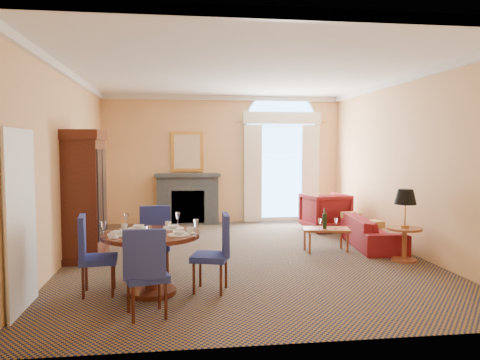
{
  "coord_description": "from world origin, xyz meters",
  "views": [
    {
      "loc": [
        -1.15,
        -8.06,
        1.9
      ],
      "look_at": [
        0.0,
        0.5,
        1.3
      ],
      "focal_mm": 35.0,
      "sensor_mm": 36.0,
      "label": 1
    }
  ],
  "objects": [
    {
      "name": "ground",
      "position": [
        0.0,
        0.0,
        0.0
      ],
      "size": [
        7.5,
        7.5,
        0.0
      ],
      "primitive_type": "plane",
      "color": "#111935",
      "rests_on": "ground"
    },
    {
      "name": "room_envelope",
      "position": [
        -0.03,
        0.67,
        2.51
      ],
      "size": [
        6.04,
        7.52,
        3.45
      ],
      "color": "#EDB371",
      "rests_on": "ground"
    },
    {
      "name": "armoire",
      "position": [
        -2.72,
        0.16,
        1.06
      ],
      "size": [
        0.63,
        1.12,
        2.19
      ],
      "color": "#38150C",
      "rests_on": "ground"
    },
    {
      "name": "dining_table",
      "position": [
        -1.5,
        -2.0,
        0.6
      ],
      "size": [
        1.27,
        1.27,
        1.0
      ],
      "color": "#38150C",
      "rests_on": "ground"
    },
    {
      "name": "dining_chair_north",
      "position": [
        -1.49,
        -1.08,
        0.58
      ],
      "size": [
        0.47,
        0.48,
        1.03
      ],
      "rotation": [
        0.0,
        0.0,
        3.12
      ],
      "color": "navy",
      "rests_on": "ground"
    },
    {
      "name": "dining_chair_south",
      "position": [
        -1.51,
        -2.9,
        0.58
      ],
      "size": [
        0.55,
        0.55,
        1.03
      ],
      "rotation": [
        0.0,
        0.0,
        0.24
      ],
      "color": "navy",
      "rests_on": "ground"
    },
    {
      "name": "dining_chair_east",
      "position": [
        -0.63,
        -1.97,
        0.58
      ],
      "size": [
        0.57,
        0.57,
        1.03
      ],
      "rotation": [
        0.0,
        0.0,
        1.29
      ],
      "color": "navy",
      "rests_on": "ground"
    },
    {
      "name": "dining_chair_west",
      "position": [
        -2.27,
        -1.9,
        0.58
      ],
      "size": [
        0.52,
        0.5,
        1.03
      ],
      "rotation": [
        0.0,
        0.0,
        -1.5
      ],
      "color": "navy",
      "rests_on": "ground"
    },
    {
      "name": "sofa",
      "position": [
        2.55,
        0.4,
        0.29
      ],
      "size": [
        0.98,
        2.04,
        0.57
      ],
      "primitive_type": "imported",
      "rotation": [
        0.0,
        0.0,
        1.46
      ],
      "color": "maroon",
      "rests_on": "ground"
    },
    {
      "name": "armchair",
      "position": [
        2.2,
        2.21,
        0.43
      ],
      "size": [
        1.08,
        1.1,
        0.86
      ],
      "primitive_type": "imported",
      "rotation": [
        0.0,
        0.0,
        3.32
      ],
      "color": "maroon",
      "rests_on": "ground"
    },
    {
      "name": "coffee_table",
      "position": [
        1.54,
        0.13,
        0.41
      ],
      "size": [
        0.91,
        0.62,
        0.79
      ],
      "rotation": [
        0.0,
        0.0,
        -0.2
      ],
      "color": "brown",
      "rests_on": "ground"
    },
    {
      "name": "side_table",
      "position": [
        2.6,
        -0.78,
        0.76
      ],
      "size": [
        0.57,
        0.57,
        1.19
      ],
      "color": "brown",
      "rests_on": "ground"
    }
  ]
}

